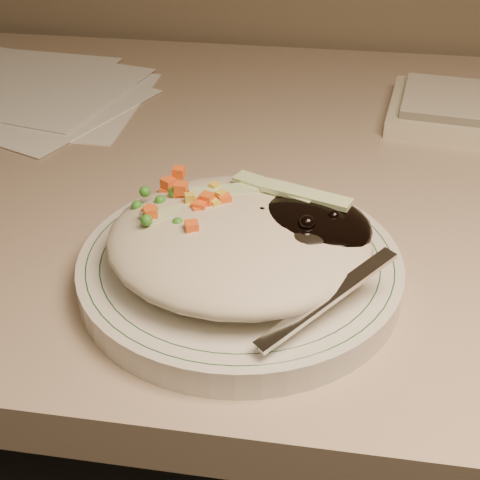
# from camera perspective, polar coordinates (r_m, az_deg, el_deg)

# --- Properties ---
(desk) EXTENTS (1.40, 0.70, 0.74)m
(desk) POSITION_cam_1_polar(r_m,az_deg,el_deg) (0.79, 6.08, -6.37)
(desk) COLOR tan
(desk) RESTS_ON ground
(plate) EXTENTS (0.24, 0.24, 0.02)m
(plate) POSITION_cam_1_polar(r_m,az_deg,el_deg) (0.50, 0.00, -2.45)
(plate) COLOR silver
(plate) RESTS_ON desk
(plate_rim) EXTENTS (0.23, 0.23, 0.00)m
(plate_rim) POSITION_cam_1_polar(r_m,az_deg,el_deg) (0.50, 0.00, -1.53)
(plate_rim) COLOR #144723
(plate_rim) RESTS_ON plate
(meal) EXTENTS (0.21, 0.19, 0.05)m
(meal) POSITION_cam_1_polar(r_m,az_deg,el_deg) (0.48, 0.49, 0.46)
(meal) COLOR beige
(meal) RESTS_ON plate
(papers) EXTENTS (0.40, 0.32, 0.00)m
(papers) POSITION_cam_1_polar(r_m,az_deg,el_deg) (0.90, -19.42, 12.16)
(papers) COLOR white
(papers) RESTS_ON desk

